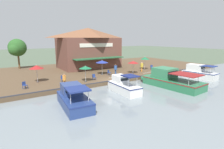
# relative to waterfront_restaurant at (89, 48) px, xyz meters

# --- Properties ---
(ground_plane) EXTENTS (220.00, 220.00, 0.00)m
(ground_plane) POSITION_rel_waterfront_restaurant_xyz_m (13.10, -2.80, -4.71)
(ground_plane) COLOR #4C5B47
(quay_deck) EXTENTS (22.00, 56.00, 0.60)m
(quay_deck) POSITION_rel_waterfront_restaurant_xyz_m (2.10, -2.80, -4.41)
(quay_deck) COLOR brown
(quay_deck) RESTS_ON ground
(quay_edge_fender) EXTENTS (0.20, 50.40, 0.10)m
(quay_edge_fender) POSITION_rel_waterfront_restaurant_xyz_m (13.00, -2.80, -4.06)
(quay_edge_fender) COLOR #2D2D33
(quay_edge_fender) RESTS_ON quay_deck
(waterfront_restaurant) EXTENTS (9.24, 12.34, 8.09)m
(waterfront_restaurant) POSITION_rel_waterfront_restaurant_xyz_m (0.00, 0.00, 0.00)
(waterfront_restaurant) COLOR brown
(waterfront_restaurant) RESTS_ON quay_deck
(patio_umbrella_mid_patio_right) EXTENTS (1.92, 1.92, 2.40)m
(patio_umbrella_mid_patio_right) POSITION_rel_waterfront_restaurant_xyz_m (7.97, -11.79, -1.99)
(patio_umbrella_mid_patio_right) COLOR #B7B7B7
(patio_umbrella_mid_patio_right) RESTS_ON quay_deck
(patio_umbrella_mid_patio_left) EXTENTS (2.08, 2.08, 2.42)m
(patio_umbrella_mid_patio_left) POSITION_rel_waterfront_restaurant_xyz_m (8.36, -1.69, -1.92)
(patio_umbrella_mid_patio_left) COLOR #B7B7B7
(patio_umbrella_mid_patio_left) RESTS_ON quay_deck
(patio_umbrella_near_quay_edge) EXTENTS (1.87, 1.87, 2.19)m
(patio_umbrella_near_quay_edge) POSITION_rel_waterfront_restaurant_xyz_m (10.36, 3.33, -2.16)
(patio_umbrella_near_quay_edge) COLOR #B7B7B7
(patio_umbrella_near_quay_edge) RESTS_ON quay_deck
(patio_umbrella_far_corner) EXTENTS (1.72, 1.72, 2.25)m
(patio_umbrella_far_corner) POSITION_rel_waterfront_restaurant_xyz_m (11.37, -6.12, -2.09)
(patio_umbrella_far_corner) COLOR #B7B7B7
(patio_umbrella_far_corner) RESTS_ON quay_deck
(patio_umbrella_by_entrance) EXTENTS (1.81, 1.81, 2.47)m
(patio_umbrella_by_entrance) POSITION_rel_waterfront_restaurant_xyz_m (8.51, 7.88, -1.91)
(patio_umbrella_by_entrance) COLOR #B7B7B7
(patio_umbrella_by_entrance) RESTS_ON quay_deck
(cafe_chair_far_corner_seat) EXTENTS (0.45, 0.45, 0.85)m
(cafe_chair_far_corner_seat) POSITION_rel_waterfront_restaurant_xyz_m (9.41, -8.73, -3.63)
(cafe_chair_far_corner_seat) COLOR navy
(cafe_chair_far_corner_seat) RESTS_ON quay_deck
(cafe_chair_mid_patio) EXTENTS (0.59, 0.59, 0.85)m
(cafe_chair_mid_patio) POSITION_rel_waterfront_restaurant_xyz_m (9.22, 9.09, -3.63)
(cafe_chair_mid_patio) COLOR navy
(cafe_chair_mid_patio) RESTS_ON quay_deck
(cafe_chair_under_first_umbrella) EXTENTS (0.58, 0.58, 0.85)m
(cafe_chair_under_first_umbrella) POSITION_rel_waterfront_restaurant_xyz_m (9.29, -0.93, -3.63)
(cafe_chair_under_first_umbrella) COLOR navy
(cafe_chair_under_first_umbrella) RESTS_ON quay_deck
(cafe_chair_back_row_seat) EXTENTS (0.50, 0.50, 0.85)m
(cafe_chair_back_row_seat) POSITION_rel_waterfront_restaurant_xyz_m (11.03, -4.63, -3.63)
(cafe_chair_back_row_seat) COLOR navy
(cafe_chair_back_row_seat) RESTS_ON quay_deck
(cafe_chair_beside_entrance) EXTENTS (0.59, 0.59, 0.85)m
(cafe_chair_beside_entrance) POSITION_rel_waterfront_restaurant_xyz_m (10.54, -13.73, -3.63)
(cafe_chair_beside_entrance) COLOR navy
(cafe_chair_beside_entrance) RESTS_ON quay_deck
(person_mid_patio) EXTENTS (0.45, 0.45, 1.59)m
(person_mid_patio) POSITION_rel_waterfront_restaurant_xyz_m (12.10, -9.37, -3.12)
(person_mid_patio) COLOR orange
(person_mid_patio) RESTS_ON quay_deck
(person_at_quay_edge) EXTENTS (0.49, 0.49, 1.74)m
(person_at_quay_edge) POSITION_rel_waterfront_restaurant_xyz_m (9.96, 5.75, -3.01)
(person_at_quay_edge) COLOR orange
(person_at_quay_edge) RESTS_ON quay_deck
(person_near_entrance) EXTENTS (0.49, 0.49, 1.73)m
(person_near_entrance) POSITION_rel_waterfront_restaurant_xyz_m (9.50, 0.25, -3.02)
(person_near_entrance) COLOR #2D5193
(person_near_entrance) RESTS_ON quay_deck
(motorboat_mid_row) EXTENTS (9.41, 3.77, 2.45)m
(motorboat_mid_row) POSITION_rel_waterfront_restaurant_xyz_m (17.72, 3.20, -3.81)
(motorboat_mid_row) COLOR #287047
(motorboat_mid_row) RESTS_ON river_water
(motorboat_distant_upstream) EXTENTS (6.01, 2.65, 2.25)m
(motorboat_distant_upstream) POSITION_rel_waterfront_restaurant_xyz_m (17.14, 11.45, -3.78)
(motorboat_distant_upstream) COLOR silver
(motorboat_distant_upstream) RESTS_ON river_water
(motorboat_fourth_along) EXTENTS (6.53, 2.86, 2.17)m
(motorboat_fourth_along) POSITION_rel_waterfront_restaurant_xyz_m (17.47, -10.39, -3.88)
(motorboat_fourth_along) COLOR navy
(motorboat_fourth_along) RESTS_ON river_water
(motorboat_nearest_quay) EXTENTS (5.72, 2.03, 2.33)m
(motorboat_nearest_quay) POSITION_rel_waterfront_restaurant_xyz_m (16.50, -3.68, -3.88)
(motorboat_nearest_quay) COLOR white
(motorboat_nearest_quay) RESTS_ON river_water
(tree_downstream_bank) EXTENTS (4.84, 4.61, 6.57)m
(tree_downstream_bank) POSITION_rel_waterfront_restaurant_xyz_m (-2.59, -0.00, 0.03)
(tree_downstream_bank) COLOR brown
(tree_downstream_bank) RESTS_ON quay_deck
(tree_upstream_bank) EXTENTS (3.56, 3.39, 5.91)m
(tree_upstream_bank) POSITION_rel_waterfront_restaurant_xyz_m (-5.75, -12.68, -0.00)
(tree_upstream_bank) COLOR brown
(tree_upstream_bank) RESTS_ON quay_deck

